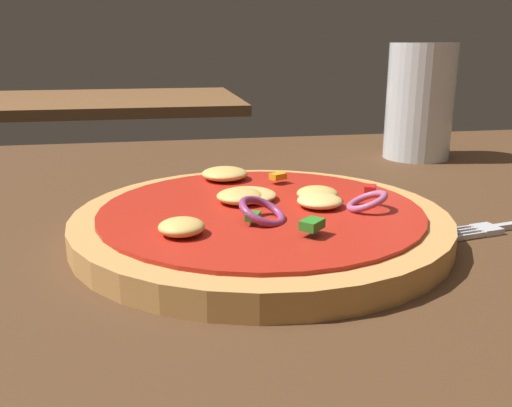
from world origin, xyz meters
TOP-DOWN VIEW (x-y plane):
  - dining_table at (0.00, 0.00)m, footprint 1.36×0.85m
  - pizza at (0.03, -0.02)m, footprint 0.29×0.29m
  - beer_glass at (0.28, 0.24)m, footprint 0.08×0.08m
  - background_table at (-0.21, 1.12)m, footprint 0.79×0.52m

SIDE VIEW (x-z plane):
  - dining_table at x=0.00m, z-range 0.00..0.03m
  - background_table at x=-0.21m, z-range 0.00..0.03m
  - pizza at x=0.03m, z-range 0.02..0.06m
  - beer_glass at x=0.28m, z-range 0.02..0.16m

